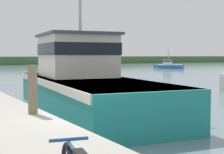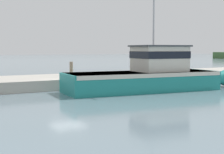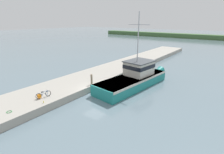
# 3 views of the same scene
# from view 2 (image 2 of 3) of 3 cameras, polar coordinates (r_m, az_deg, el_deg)

# --- Properties ---
(ground_plane) EXTENTS (320.00, 320.00, 0.00)m
(ground_plane) POSITION_cam_2_polar(r_m,az_deg,el_deg) (25.55, -7.38, -2.53)
(ground_plane) COLOR slate
(dock_pier) EXTENTS (6.24, 80.00, 0.84)m
(dock_pier) POSITION_cam_2_polar(r_m,az_deg,el_deg) (29.38, -10.59, -0.81)
(dock_pier) COLOR #A39E93
(dock_pier) RESTS_ON ground_plane
(fishing_boat_main) EXTENTS (5.06, 14.25, 9.96)m
(fishing_boat_main) POSITION_cam_2_polar(r_m,az_deg,el_deg) (26.41, 6.29, 0.47)
(fishing_boat_main) COLOR teal
(fishing_boat_main) RESTS_ON ground_plane
(mooring_post) EXTENTS (0.26, 0.26, 1.35)m
(mooring_post) POSITION_cam_2_polar(r_m,az_deg,el_deg) (27.16, -6.79, 1.12)
(mooring_post) COLOR #756651
(mooring_post) RESTS_ON dock_pier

